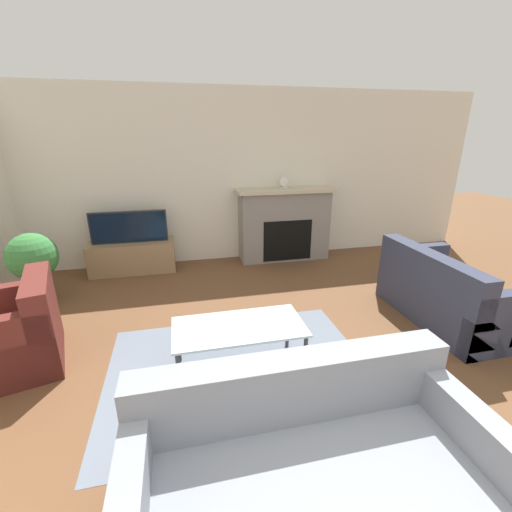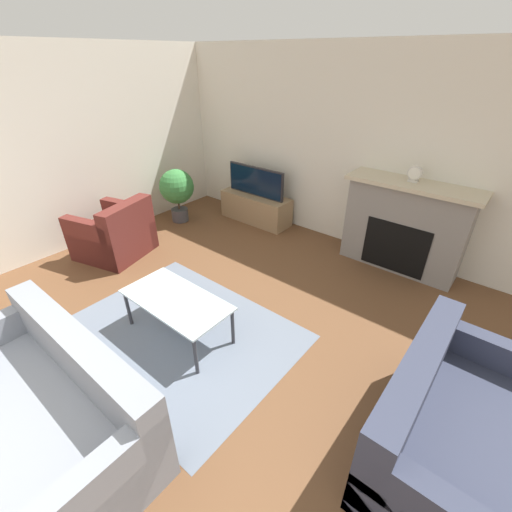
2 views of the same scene
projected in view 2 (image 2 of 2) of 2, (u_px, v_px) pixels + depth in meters
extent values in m
cube|color=silver|center=(349.00, 152.00, 4.78)|extent=(8.94, 0.06, 2.70)
cube|color=silver|center=(66.00, 153.00, 4.71)|extent=(0.06, 8.03, 2.70)
cube|color=slate|center=(181.00, 333.00, 3.59)|extent=(2.33, 1.77, 0.00)
cube|color=gray|center=(404.00, 226.00, 4.45)|extent=(1.47, 0.44, 1.19)
cube|color=black|center=(395.00, 248.00, 4.41)|extent=(0.81, 0.01, 0.66)
cube|color=beige|center=(414.00, 185.00, 4.14)|extent=(1.59, 0.50, 0.05)
cube|color=#997A56|center=(256.00, 208.00, 5.90)|extent=(1.25, 0.44, 0.47)
cube|color=#232328|center=(256.00, 181.00, 5.66)|extent=(1.10, 0.05, 0.48)
cube|color=black|center=(255.00, 182.00, 5.64)|extent=(1.06, 0.01, 0.44)
cube|color=gray|center=(45.00, 422.00, 2.50)|extent=(1.88, 0.91, 0.42)
cube|color=gray|center=(78.00, 353.00, 2.53)|extent=(1.88, 0.20, 0.40)
cube|color=gray|center=(105.00, 497.00, 1.97)|extent=(0.14, 0.91, 0.66)
cube|color=#33384C|center=(455.00, 442.00, 2.37)|extent=(0.91, 1.53, 0.42)
cube|color=#33384C|center=(417.00, 376.00, 2.35)|extent=(0.20, 1.53, 0.40)
cube|color=#33384C|center=(480.00, 369.00, 2.77)|extent=(0.91, 0.14, 0.66)
cube|color=#5B231E|center=(114.00, 240.00, 4.93)|extent=(1.07, 1.06, 0.42)
cube|color=#5B231E|center=(127.00, 218.00, 4.61)|extent=(0.42, 0.88, 0.40)
cube|color=#5B231E|center=(130.00, 223.00, 5.16)|extent=(0.87, 0.37, 0.66)
cube|color=#5B231E|center=(93.00, 244.00, 4.59)|extent=(0.87, 0.37, 0.66)
cylinder|color=#333338|center=(128.00, 308.00, 3.61)|extent=(0.04, 0.04, 0.43)
cylinder|color=#333338|center=(196.00, 356.00, 3.04)|extent=(0.04, 0.04, 0.43)
cylinder|color=#333338|center=(165.00, 287.00, 3.94)|extent=(0.04, 0.04, 0.43)
cylinder|color=#333338|center=(233.00, 327.00, 3.36)|extent=(0.04, 0.04, 0.43)
cube|color=silver|center=(176.00, 300.00, 3.37)|extent=(1.13, 0.57, 0.02)
cylinder|color=#47474C|center=(180.00, 215.00, 5.97)|extent=(0.28, 0.28, 0.22)
cylinder|color=#4C3823|center=(179.00, 204.00, 5.87)|extent=(0.03, 0.03, 0.17)
sphere|color=#387F3D|center=(177.00, 187.00, 5.71)|extent=(0.57, 0.57, 0.57)
cube|color=beige|center=(413.00, 181.00, 4.15)|extent=(0.12, 0.07, 0.03)
cylinder|color=beige|center=(415.00, 173.00, 4.10)|extent=(0.17, 0.07, 0.17)
cylinder|color=white|center=(414.00, 173.00, 4.07)|extent=(0.14, 0.00, 0.14)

